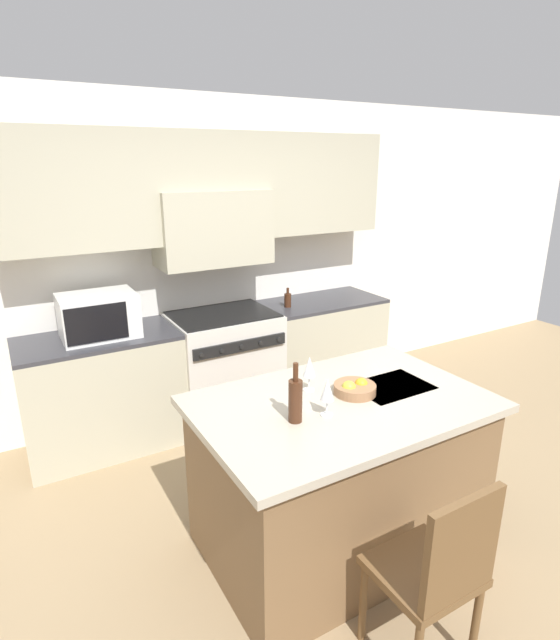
% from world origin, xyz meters
% --- Properties ---
extents(ground_plane, '(10.00, 10.00, 0.00)m').
position_xyz_m(ground_plane, '(0.00, 0.00, 0.00)').
color(ground_plane, '#997F5B').
extents(back_cabinetry, '(10.00, 0.46, 2.70)m').
position_xyz_m(back_cabinetry, '(0.00, 2.24, 1.58)').
color(back_cabinetry, silver).
rests_on(back_cabinetry, ground_plane).
extents(back_counter, '(3.20, 0.62, 0.92)m').
position_xyz_m(back_counter, '(-0.00, 1.99, 0.46)').
color(back_counter, '#B2AD93').
rests_on(back_counter, ground_plane).
extents(range_stove, '(0.87, 0.70, 0.95)m').
position_xyz_m(range_stove, '(-0.00, 1.96, 0.48)').
color(range_stove, beige).
rests_on(range_stove, ground_plane).
extents(microwave, '(0.54, 0.40, 0.33)m').
position_xyz_m(microwave, '(-0.99, 1.98, 1.08)').
color(microwave, silver).
rests_on(microwave, back_counter).
extents(kitchen_island, '(1.58, 1.04, 0.93)m').
position_xyz_m(kitchen_island, '(-0.07, 0.21, 0.47)').
color(kitchen_island, brown).
rests_on(kitchen_island, ground_plane).
extents(island_chair, '(0.42, 0.40, 0.95)m').
position_xyz_m(island_chair, '(-0.17, -0.62, 0.54)').
color(island_chair, brown).
rests_on(island_chair, ground_plane).
extents(wine_bottle, '(0.07, 0.07, 0.31)m').
position_xyz_m(wine_bottle, '(-0.41, 0.15, 1.05)').
color(wine_bottle, '#422314').
rests_on(wine_bottle, kitchen_island).
extents(wine_glass_near, '(0.07, 0.07, 0.20)m').
position_xyz_m(wine_glass_near, '(-0.24, 0.12, 1.07)').
color(wine_glass_near, white).
rests_on(wine_glass_near, kitchen_island).
extents(wine_glass_far, '(0.07, 0.07, 0.20)m').
position_xyz_m(wine_glass_far, '(-0.16, 0.41, 1.07)').
color(wine_glass_far, white).
rests_on(wine_glass_far, kitchen_island).
extents(fruit_bowl, '(0.24, 0.24, 0.08)m').
position_xyz_m(fruit_bowl, '(0.04, 0.25, 0.96)').
color(fruit_bowl, '#996B47').
rests_on(fruit_bowl, kitchen_island).
extents(oil_bottle_on_counter, '(0.06, 0.06, 0.18)m').
position_xyz_m(oil_bottle_on_counter, '(0.63, 1.95, 0.99)').
color(oil_bottle_on_counter, '#422314').
rests_on(oil_bottle_on_counter, back_counter).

